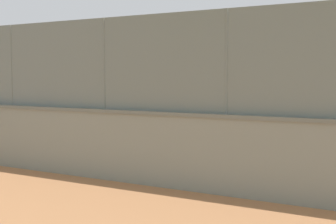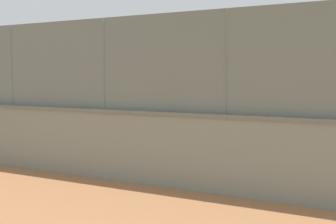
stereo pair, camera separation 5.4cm
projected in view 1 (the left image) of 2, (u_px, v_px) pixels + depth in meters
ground_plane at (242, 135)px, 19.78m from camera, size 260.00×260.00×0.00m
perimeter_wall at (105, 143)px, 11.37m from camera, size 31.62×0.59×1.65m
fence_panel_on_wall at (104, 64)px, 11.23m from camera, size 31.06×0.25×2.13m
player_crossing_court at (242, 126)px, 14.59m from camera, size 0.70×1.23×1.55m
player_baseline_waiting at (4, 123)px, 16.08m from camera, size 0.65×0.93×1.49m
sports_ball at (251, 159)px, 13.48m from camera, size 0.22×0.22×0.22m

